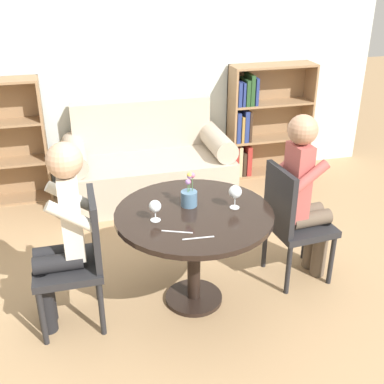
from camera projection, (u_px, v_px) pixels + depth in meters
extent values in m
plane|color=tan|center=(194.00, 299.00, 3.41)|extent=(16.00, 16.00, 0.00)
cube|color=silver|center=(136.00, 53.00, 4.72)|extent=(5.20, 0.05, 2.70)
cylinder|color=black|center=(194.00, 214.00, 3.12)|extent=(1.03, 1.03, 0.03)
cylinder|color=black|center=(194.00, 258.00, 3.26)|extent=(0.09, 0.09, 0.64)
cylinder|color=black|center=(194.00, 297.00, 3.41)|extent=(0.40, 0.40, 0.03)
cube|color=#B7A893|center=(149.00, 178.00, 4.80)|extent=(1.62, 0.80, 0.42)
cube|color=#B7A893|center=(142.00, 124.00, 4.88)|extent=(1.40, 0.16, 0.50)
cylinder|color=#B7A893|center=(74.00, 154.00, 4.50)|extent=(0.22, 0.72, 0.22)
cylinder|color=#B7A893|center=(216.00, 141.00, 4.83)|extent=(0.22, 0.72, 0.22)
cube|color=#93704C|center=(45.00, 140.00, 4.66)|extent=(0.02, 0.28, 1.20)
cube|color=#93704C|center=(7.00, 199.00, 4.82)|extent=(0.86, 0.28, 0.02)
cube|color=#93704C|center=(0.00, 163.00, 4.64)|extent=(0.86, 0.28, 0.02)
cube|color=#93704C|center=(265.00, 117.00, 5.32)|extent=(0.90, 0.02, 1.20)
cube|color=#93704C|center=(231.00, 124.00, 5.11)|extent=(0.02, 0.28, 1.20)
cube|color=#93704C|center=(307.00, 118.00, 5.32)|extent=(0.02, 0.28, 1.20)
cube|color=#93704C|center=(266.00, 171.00, 5.47)|extent=(0.86, 0.28, 0.02)
cube|color=#93704C|center=(269.00, 138.00, 5.30)|extent=(0.86, 0.28, 0.02)
cube|color=#93704C|center=(271.00, 103.00, 5.13)|extent=(0.86, 0.28, 0.02)
cube|color=#93704C|center=(274.00, 66.00, 4.96)|extent=(0.86, 0.28, 0.02)
cube|color=maroon|center=(234.00, 160.00, 5.29)|extent=(0.03, 0.23, 0.33)
cube|color=tan|center=(237.00, 159.00, 5.30)|extent=(0.04, 0.23, 0.34)
cube|color=#332319|center=(242.00, 162.00, 5.33)|extent=(0.04, 0.23, 0.26)
cube|color=maroon|center=(246.00, 159.00, 5.33)|extent=(0.05, 0.23, 0.33)
cube|color=navy|center=(236.00, 126.00, 5.12)|extent=(0.04, 0.23, 0.32)
cube|color=olive|center=(240.00, 127.00, 5.14)|extent=(0.03, 0.23, 0.28)
cube|color=navy|center=(244.00, 125.00, 5.14)|extent=(0.05, 0.23, 0.34)
cube|color=#332319|center=(247.00, 125.00, 5.16)|extent=(0.03, 0.23, 0.32)
cube|color=navy|center=(237.00, 93.00, 4.97)|extent=(0.04, 0.23, 0.25)
cube|color=navy|center=(241.00, 93.00, 4.98)|extent=(0.03, 0.23, 0.24)
cube|color=#234723|center=(245.00, 91.00, 4.99)|extent=(0.04, 0.23, 0.27)
cube|color=#234723|center=(249.00, 89.00, 4.99)|extent=(0.04, 0.23, 0.31)
cube|color=navy|center=(254.00, 90.00, 5.01)|extent=(0.03, 0.23, 0.28)
cylinder|color=#232326|center=(44.00, 284.00, 3.25)|extent=(0.04, 0.04, 0.40)
cylinder|color=#232326|center=(43.00, 318.00, 2.94)|extent=(0.04, 0.04, 0.40)
cylinder|color=#232326|center=(97.00, 276.00, 3.33)|extent=(0.04, 0.04, 0.40)
cylinder|color=#232326|center=(102.00, 309.00, 3.02)|extent=(0.04, 0.04, 0.40)
cube|color=#232326|center=(68.00, 267.00, 3.03)|extent=(0.42, 0.42, 0.05)
cube|color=#232326|center=(95.00, 229.00, 2.97)|extent=(0.04, 0.38, 0.45)
cylinder|color=#232326|center=(331.00, 260.00, 3.50)|extent=(0.04, 0.04, 0.40)
cylinder|color=#232326|center=(305.00, 236.00, 3.81)|extent=(0.04, 0.04, 0.40)
cylinder|color=#232326|center=(288.00, 270.00, 3.40)|extent=(0.04, 0.04, 0.40)
cylinder|color=#232326|center=(265.00, 244.00, 3.70)|extent=(0.04, 0.04, 0.40)
cube|color=#232326|center=(300.00, 226.00, 3.50)|extent=(0.45, 0.45, 0.05)
cube|color=#232326|center=(280.00, 199.00, 3.34)|extent=(0.07, 0.38, 0.45)
cylinder|color=black|center=(46.00, 291.00, 3.13)|extent=(0.11, 0.11, 0.45)
cylinder|color=black|center=(46.00, 302.00, 3.04)|extent=(0.11, 0.11, 0.45)
cylinder|color=black|center=(58.00, 253.00, 3.04)|extent=(0.30, 0.11, 0.11)
cylinder|color=black|center=(58.00, 263.00, 2.94)|extent=(0.30, 0.11, 0.11)
cube|color=silver|center=(71.00, 218.00, 2.90)|extent=(0.12, 0.20, 0.53)
cylinder|color=silver|center=(69.00, 196.00, 2.98)|extent=(0.29, 0.07, 0.23)
cylinder|color=silver|center=(71.00, 216.00, 2.74)|extent=(0.29, 0.07, 0.23)
sphere|color=tan|center=(64.00, 161.00, 2.74)|extent=(0.21, 0.21, 0.21)
cylinder|color=brown|center=(320.00, 249.00, 3.60)|extent=(0.11, 0.11, 0.45)
cylinder|color=brown|center=(312.00, 241.00, 3.69)|extent=(0.11, 0.11, 0.45)
cylinder|color=brown|center=(311.00, 219.00, 3.44)|extent=(0.31, 0.13, 0.11)
cylinder|color=brown|center=(303.00, 212.00, 3.54)|extent=(0.31, 0.13, 0.11)
cube|color=#B2514C|center=(297.00, 182.00, 3.33)|extent=(0.14, 0.21, 0.56)
cylinder|color=#B2514C|center=(309.00, 178.00, 3.18)|extent=(0.29, 0.09, 0.23)
cylinder|color=#B2514C|center=(289.00, 163.00, 3.41)|extent=(0.29, 0.09, 0.23)
sphere|color=tan|center=(303.00, 130.00, 3.17)|extent=(0.20, 0.20, 0.20)
cylinder|color=white|center=(156.00, 220.00, 3.01)|extent=(0.06, 0.06, 0.00)
cylinder|color=white|center=(155.00, 215.00, 2.99)|extent=(0.01, 0.01, 0.06)
sphere|color=white|center=(155.00, 206.00, 2.97)|extent=(0.08, 0.08, 0.08)
sphere|color=#E58E75|center=(155.00, 208.00, 2.97)|extent=(0.06, 0.06, 0.06)
cylinder|color=white|center=(235.00, 207.00, 3.16)|extent=(0.06, 0.06, 0.00)
cylinder|color=white|center=(235.00, 202.00, 3.14)|extent=(0.01, 0.01, 0.08)
sphere|color=white|center=(235.00, 192.00, 3.11)|extent=(0.09, 0.09, 0.09)
sphere|color=#E58E75|center=(235.00, 193.00, 3.12)|extent=(0.06, 0.06, 0.06)
cylinder|color=slate|center=(189.00, 199.00, 3.17)|extent=(0.11, 0.11, 0.10)
cylinder|color=#4C7A42|center=(192.00, 183.00, 3.14)|extent=(0.00, 0.01, 0.11)
sphere|color=#D16684|center=(192.00, 175.00, 3.11)|extent=(0.04, 0.04, 0.04)
cylinder|color=#4C7A42|center=(190.00, 183.00, 3.13)|extent=(0.01, 0.01, 0.11)
sphere|color=#EACC4C|center=(190.00, 175.00, 3.11)|extent=(0.04, 0.04, 0.04)
cylinder|color=#4C7A42|center=(188.00, 187.00, 3.13)|extent=(0.00, 0.01, 0.07)
sphere|color=#D16684|center=(188.00, 182.00, 3.11)|extent=(0.04, 0.04, 0.04)
cylinder|color=#4C7A42|center=(188.00, 187.00, 3.13)|extent=(0.00, 0.01, 0.07)
sphere|color=#9E70B2|center=(188.00, 182.00, 3.11)|extent=(0.04, 0.04, 0.04)
cylinder|color=#4C7A42|center=(189.00, 183.00, 3.14)|extent=(0.01, 0.01, 0.11)
sphere|color=#9E70B2|center=(189.00, 176.00, 3.11)|extent=(0.04, 0.04, 0.04)
cube|color=silver|center=(198.00, 238.00, 2.82)|extent=(0.19, 0.03, 0.00)
cube|color=silver|center=(177.00, 232.00, 2.88)|extent=(0.18, 0.08, 0.00)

